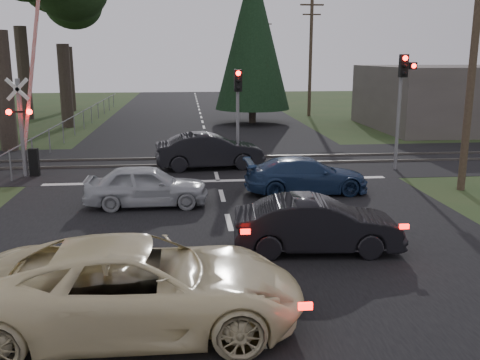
{
  "coord_description": "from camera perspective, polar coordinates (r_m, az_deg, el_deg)",
  "views": [
    {
      "loc": [
        -1.14,
        -11.52,
        4.63
      ],
      "look_at": [
        0.29,
        2.74,
        1.3
      ],
      "focal_mm": 40.0,
      "sensor_mm": 36.0,
      "label": 1
    }
  ],
  "objects": [
    {
      "name": "cream_coupe",
      "position": [
        9.48,
        -10.77,
        -11.07
      ],
      "size": [
        5.69,
        2.63,
        1.58
      ],
      "primitive_type": "imported",
      "rotation": [
        0.0,
        0.0,
        1.57
      ],
      "color": "beige",
      "rests_on": "ground"
    },
    {
      "name": "traffic_signal_center",
      "position": [
        22.38,
        -0.22,
        8.41
      ],
      "size": [
        0.32,
        0.48,
        4.1
      ],
      "color": "slate",
      "rests_on": "ground"
    },
    {
      "name": "blue_sedan",
      "position": [
        18.53,
        7.06,
        0.48
      ],
      "size": [
        4.28,
        1.8,
        1.23
      ],
      "primitive_type": "imported",
      "rotation": [
        0.0,
        0.0,
        1.59
      ],
      "color": "navy",
      "rests_on": "ground"
    },
    {
      "name": "building_right",
      "position": [
        38.69,
        24.19,
        8.06
      ],
      "size": [
        14.0,
        10.0,
        4.0
      ],
      "primitive_type": "cube",
      "color": "#59514C",
      "rests_on": "ground"
    },
    {
      "name": "road",
      "position": [
        22.04,
        -2.63,
        0.96
      ],
      "size": [
        14.0,
        100.0,
        0.01
      ],
      "primitive_type": "cube",
      "color": "black",
      "rests_on": "ground"
    },
    {
      "name": "traffic_signal_right",
      "position": [
        22.76,
        16.95,
        9.22
      ],
      "size": [
        0.68,
        0.48,
        4.7
      ],
      "color": "slate",
      "rests_on": "ground"
    },
    {
      "name": "fence_left",
      "position": [
        34.97,
        -16.72,
        4.93
      ],
      "size": [
        0.1,
        36.0,
        1.2
      ],
      "primitive_type": null,
      "color": "slate",
      "rests_on": "ground"
    },
    {
      "name": "stop_line",
      "position": [
        20.29,
        -2.35,
        -0.08
      ],
      "size": [
        13.0,
        0.35,
        0.0
      ],
      "primitive_type": "cube",
      "color": "silver",
      "rests_on": "ground"
    },
    {
      "name": "dark_car_far",
      "position": [
        22.51,
        -3.27,
        3.11
      ],
      "size": [
        4.62,
        2.01,
        1.48
      ],
      "primitive_type": "imported",
      "rotation": [
        0.0,
        0.0,
        1.67
      ],
      "color": "black",
      "rests_on": "ground"
    },
    {
      "name": "rail_near",
      "position": [
        23.21,
        -2.8,
        1.69
      ],
      "size": [
        120.0,
        0.12,
        0.1
      ],
      "primitive_type": "cube",
      "color": "#59544C",
      "rests_on": "ground"
    },
    {
      "name": "crossing_signal",
      "position": [
        22.32,
        -21.74,
        5.54
      ],
      "size": [
        1.62,
        0.38,
        6.96
      ],
      "color": "slate",
      "rests_on": "ground"
    },
    {
      "name": "rail_far",
      "position": [
        24.78,
        -2.99,
        2.42
      ],
      "size": [
        120.0,
        0.12,
        0.1
      ],
      "primitive_type": "cube",
      "color": "#59544C",
      "rests_on": "ground"
    },
    {
      "name": "ground",
      "position": [
        12.47,
        -0.06,
        -8.72
      ],
      "size": [
        120.0,
        120.0,
        0.0
      ],
      "primitive_type": "plane",
      "color": "#263D1B",
      "rests_on": "ground"
    },
    {
      "name": "rail_corridor",
      "position": [
        24.0,
        -2.9,
        1.96
      ],
      "size": [
        120.0,
        8.0,
        0.01
      ],
      "primitive_type": "cube",
      "color": "black",
      "rests_on": "ground"
    },
    {
      "name": "dark_hatchback",
      "position": [
        13.05,
        8.23,
        -4.77
      ],
      "size": [
        4.1,
        1.69,
        1.32
      ],
      "primitive_type": "imported",
      "rotation": [
        0.0,
        0.0,
        1.5
      ],
      "color": "black",
      "rests_on": "ground"
    },
    {
      "name": "silver_car",
      "position": [
        17.04,
        -9.91,
        -0.61
      ],
      "size": [
        3.84,
        1.55,
        1.31
      ],
      "primitive_type": "imported",
      "rotation": [
        0.0,
        0.0,
        1.57
      ],
      "color": "#ABAFB3",
      "rests_on": "ground"
    },
    {
      "name": "utility_pole_far",
      "position": [
        67.22,
        2.58,
        13.16
      ],
      "size": [
        1.8,
        0.26,
        9.0
      ],
      "color": "#4C3D2D",
      "rests_on": "ground"
    },
    {
      "name": "utility_pole_near",
      "position": [
        20.0,
        23.67,
        12.29
      ],
      "size": [
        1.8,
        0.26,
        9.0
      ],
      "color": "#4C3D2D",
      "rests_on": "ground"
    },
    {
      "name": "conifer_tree",
      "position": [
        37.83,
        1.37,
        15.15
      ],
      "size": [
        5.2,
        5.2,
        11.0
      ],
      "color": "#473D33",
      "rests_on": "ground"
    },
    {
      "name": "utility_pole_mid",
      "position": [
        42.63,
        7.54,
        13.11
      ],
      "size": [
        1.8,
        0.26,
        9.0
      ],
      "color": "#4C3D2D",
      "rests_on": "ground"
    }
  ]
}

